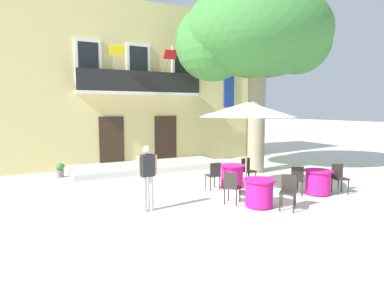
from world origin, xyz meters
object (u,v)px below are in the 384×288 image
(cafe_chair_near_tree_1, at_px, (288,190))
(cafe_umbrella, at_px, (247,110))
(cafe_table_near_tree, at_px, (259,193))
(pedestrian_near_entrance, at_px, (147,174))
(cafe_chair_middle_0, at_px, (214,174))
(cafe_chair_middle_1, at_px, (247,169))
(cafe_chair_near_tree_0, at_px, (232,186))
(ground_planter_left, at_px, (60,169))
(plane_tree, at_px, (255,36))
(cafe_table_front, at_px, (318,182))
(cafe_chair_front_0, at_px, (296,179))
(cafe_chair_front_1, at_px, (339,176))
(cafe_table_middle, at_px, (232,176))

(cafe_chair_near_tree_1, relative_size, cafe_umbrella, 0.31)
(cafe_table_near_tree, xyz_separation_m, pedestrian_near_entrance, (-2.81, 0.99, 0.58))
(cafe_chair_near_tree_1, bearing_deg, cafe_chair_middle_0, 104.87)
(cafe_chair_middle_0, xyz_separation_m, cafe_chair_middle_1, (1.49, 0.21, 0.00))
(cafe_chair_near_tree_0, height_order, ground_planter_left, cafe_chair_near_tree_0)
(cafe_chair_middle_1, distance_m, ground_planter_left, 7.18)
(plane_tree, relative_size, ground_planter_left, 13.78)
(cafe_chair_near_tree_1, xyz_separation_m, cafe_umbrella, (-0.08, 1.76, 2.08))
(cafe_table_front, height_order, cafe_umbrella, cafe_umbrella)
(cafe_chair_near_tree_0, height_order, pedestrian_near_entrance, pedestrian_near_entrance)
(cafe_chair_near_tree_1, distance_m, cafe_table_front, 2.06)
(cafe_umbrella, xyz_separation_m, ground_planter_left, (-4.96, 5.31, -2.30))
(cafe_umbrella, bearing_deg, cafe_chair_near_tree_1, -87.34)
(cafe_umbrella, relative_size, ground_planter_left, 5.29)
(cafe_chair_middle_1, bearing_deg, cafe_table_near_tree, -119.34)
(cafe_chair_middle_1, relative_size, pedestrian_near_entrance, 0.53)
(plane_tree, xyz_separation_m, cafe_chair_near_tree_1, (-2.34, -4.63, -5.04))
(cafe_chair_middle_0, bearing_deg, cafe_table_front, -35.99)
(cafe_table_near_tree, distance_m, cafe_chair_middle_0, 2.15)
(cafe_table_front, bearing_deg, cafe_chair_front_0, 165.23)
(plane_tree, xyz_separation_m, pedestrian_near_entrance, (-5.69, -3.10, -4.60))
(cafe_umbrella, bearing_deg, cafe_chair_middle_0, 124.73)
(cafe_chair_near_tree_1, distance_m, pedestrian_near_entrance, 3.70)
(cafe_chair_front_1, bearing_deg, cafe_table_near_tree, -178.58)
(cafe_table_near_tree, bearing_deg, cafe_chair_near_tree_0, 135.02)
(cafe_chair_near_tree_0, xyz_separation_m, cafe_chair_middle_0, (0.36, 1.60, 0.00))
(cafe_chair_near_tree_0, distance_m, cafe_umbrella, 2.41)
(cafe_table_front, bearing_deg, pedestrian_near_entrance, 171.75)
(cafe_table_middle, xyz_separation_m, ground_planter_left, (-5.09, 4.34, -0.08))
(cafe_chair_front_1, bearing_deg, cafe_umbrella, 157.13)
(cafe_table_near_tree, distance_m, cafe_chair_near_tree_0, 0.77)
(pedestrian_near_entrance, bearing_deg, plane_tree, 28.63)
(cafe_chair_front_0, height_order, ground_planter_left, cafe_chair_front_0)
(cafe_chair_near_tree_1, relative_size, cafe_chair_front_0, 1.00)
(cafe_chair_near_tree_1, relative_size, cafe_chair_middle_1, 1.00)
(cafe_chair_near_tree_0, xyz_separation_m, cafe_chair_near_tree_1, (1.07, -1.06, 0.00))
(cafe_chair_near_tree_1, height_order, cafe_table_middle, cafe_chair_near_tree_1)
(cafe_chair_middle_0, relative_size, cafe_umbrella, 0.31)
(plane_tree, distance_m, ground_planter_left, 9.39)
(cafe_chair_near_tree_1, relative_size, pedestrian_near_entrance, 0.53)
(cafe_chair_middle_0, bearing_deg, cafe_table_near_tree, -85.44)
(plane_tree, distance_m, cafe_umbrella, 4.78)
(cafe_table_middle, height_order, cafe_chair_middle_0, cafe_chair_middle_0)
(cafe_chair_near_tree_0, bearing_deg, plane_tree, 46.27)
(cafe_chair_near_tree_0, relative_size, cafe_chair_middle_1, 1.00)
(cafe_umbrella, bearing_deg, plane_tree, 49.80)
(cafe_chair_middle_1, relative_size, cafe_table_front, 1.05)
(cafe_chair_front_1, xyz_separation_m, ground_planter_left, (-7.69, 6.46, -0.22))
(cafe_chair_middle_1, distance_m, pedestrian_near_entrance, 4.37)
(cafe_table_middle, bearing_deg, cafe_chair_front_0, -57.30)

